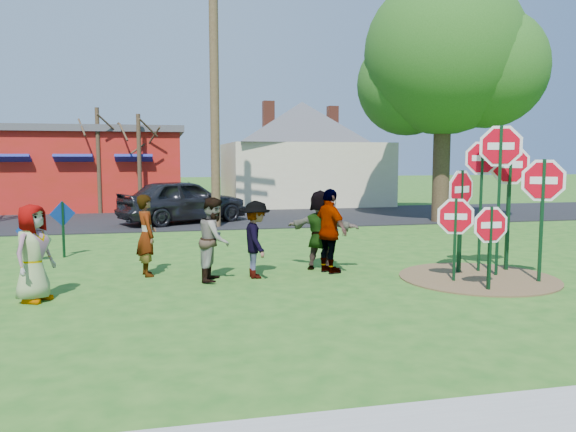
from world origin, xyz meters
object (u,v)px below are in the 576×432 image
at_px(person_b, 146,235).
at_px(stop_sign_a, 455,222).
at_px(person_a, 33,253).
at_px(utility_pole, 214,72).
at_px(stop_sign_b, 482,172).
at_px(stop_sign_c, 500,165).
at_px(suv, 183,201).
at_px(leafy_tree, 448,63).
at_px(stop_sign_d, 510,175).

bearing_deg(person_b, stop_sign_a, -122.49).
distance_m(person_a, utility_pole, 11.38).
distance_m(stop_sign_b, stop_sign_c, 0.50).
bearing_deg(utility_pole, stop_sign_a, -68.77).
xyz_separation_m(stop_sign_b, person_a, (-8.86, -0.55, -1.32)).
xyz_separation_m(suv, utility_pole, (1.08, -1.48, 4.56)).
bearing_deg(leafy_tree, utility_pole, 178.24).
xyz_separation_m(stop_sign_b, stop_sign_c, (0.14, -0.45, 0.16)).
relative_size(stop_sign_c, person_a, 1.95).
distance_m(person_b, leafy_tree, 14.20).
relative_size(stop_sign_b, leafy_tree, 0.32).
xyz_separation_m(stop_sign_c, utility_pole, (-4.96, 9.51, 3.09)).
bearing_deg(leafy_tree, stop_sign_a, -116.96).
xyz_separation_m(person_a, leafy_tree, (12.70, 9.34, 5.13)).
relative_size(person_b, utility_pole, 0.17).
height_order(stop_sign_a, utility_pole, utility_pole).
distance_m(stop_sign_c, person_a, 9.11).
distance_m(suv, utility_pole, 4.91).
xyz_separation_m(person_a, person_b, (1.85, 1.76, 0.01)).
xyz_separation_m(person_b, utility_pole, (2.18, 7.85, 4.56)).
xyz_separation_m(stop_sign_a, leafy_tree, (4.86, 9.55, 4.77)).
bearing_deg(person_a, utility_pole, 5.89).
bearing_deg(stop_sign_b, stop_sign_d, 19.75).
height_order(person_a, leafy_tree, leafy_tree).
xyz_separation_m(utility_pole, leafy_tree, (8.68, -0.27, 0.56)).
distance_m(stop_sign_d, leafy_tree, 10.13).
bearing_deg(stop_sign_a, person_a, -159.15).
height_order(stop_sign_a, stop_sign_b, stop_sign_b).
bearing_deg(person_b, stop_sign_d, -113.30).
bearing_deg(utility_pole, person_a, -112.75).
relative_size(stop_sign_d, person_b, 1.71).
xyz_separation_m(stop_sign_a, stop_sign_b, (1.01, 0.76, 0.96)).
distance_m(stop_sign_b, stop_sign_d, 0.67).
height_order(person_a, suv, person_a).
relative_size(stop_sign_d, person_a, 1.73).
bearing_deg(stop_sign_d, person_a, -166.07).
height_order(stop_sign_a, suv, stop_sign_a).
distance_m(stop_sign_d, person_a, 9.62).
height_order(person_b, utility_pole, utility_pole).
height_order(stop_sign_b, person_b, stop_sign_b).
height_order(stop_sign_d, utility_pole, utility_pole).
relative_size(person_a, utility_pole, 0.16).
bearing_deg(stop_sign_c, stop_sign_b, 141.30).
relative_size(stop_sign_c, stop_sign_d, 1.13).
bearing_deg(leafy_tree, person_a, -143.67).
height_order(stop_sign_d, person_a, stop_sign_d).
bearing_deg(person_a, stop_sign_a, -62.90).
distance_m(stop_sign_a, person_b, 6.32).
distance_m(person_a, person_b, 2.55).
distance_m(stop_sign_a, stop_sign_c, 1.64).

